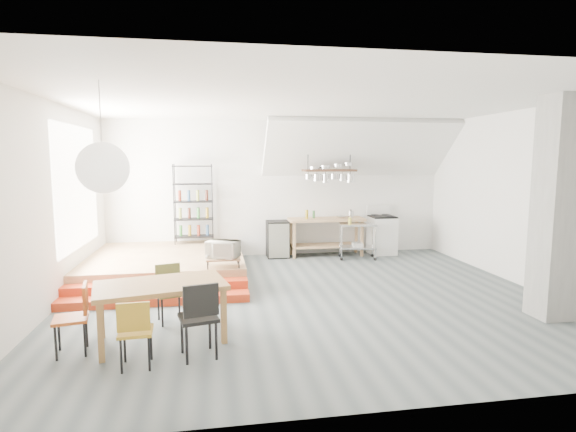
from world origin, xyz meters
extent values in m
plane|color=#4E575A|center=(0.00, 0.00, 0.00)|extent=(8.00, 8.00, 0.00)
cube|color=silver|center=(0.00, 3.50, 1.60)|extent=(8.00, 0.04, 3.20)
cube|color=silver|center=(-4.00, 0.00, 1.60)|extent=(0.04, 7.00, 3.20)
cube|color=silver|center=(4.00, 0.00, 1.60)|extent=(0.04, 7.00, 3.20)
cube|color=white|center=(0.00, 0.00, 3.20)|extent=(8.00, 7.00, 0.02)
cube|color=white|center=(1.80, 2.90, 2.55)|extent=(4.40, 1.44, 1.32)
cube|color=white|center=(-3.98, 1.50, 1.80)|extent=(0.02, 2.50, 2.20)
cube|color=#9E734F|center=(-2.50, 2.00, 0.20)|extent=(3.00, 3.00, 0.40)
cube|color=red|center=(-2.50, 0.05, 0.07)|extent=(3.00, 0.35, 0.13)
cube|color=red|center=(-2.50, 0.40, 0.13)|extent=(3.00, 0.35, 0.27)
cube|color=gray|center=(3.30, -1.50, 1.60)|extent=(0.50, 0.50, 3.20)
cube|color=#9E734F|center=(1.10, 3.15, 0.88)|extent=(1.80, 0.60, 0.06)
cube|color=#9E734F|center=(1.10, 3.15, 0.25)|extent=(1.70, 0.55, 0.04)
cube|color=#9E734F|center=(1.92, 3.37, 0.43)|extent=(0.06, 0.06, 0.86)
cube|color=#9E734F|center=(0.28, 3.37, 0.43)|extent=(0.06, 0.06, 0.86)
cube|color=#9E734F|center=(1.92, 2.93, 0.43)|extent=(0.06, 0.06, 0.86)
cube|color=#9E734F|center=(0.28, 2.93, 0.43)|extent=(0.06, 0.06, 0.86)
cube|color=white|center=(2.50, 3.15, 0.45)|extent=(0.60, 0.60, 0.90)
cube|color=black|center=(2.50, 3.15, 0.92)|extent=(0.58, 0.58, 0.03)
cube|color=white|center=(2.50, 3.43, 1.05)|extent=(0.60, 0.05, 0.25)
cylinder|color=black|center=(2.64, 3.29, 0.94)|extent=(0.18, 0.18, 0.02)
cylinder|color=black|center=(2.36, 3.29, 0.94)|extent=(0.18, 0.18, 0.02)
cylinder|color=black|center=(2.64, 3.01, 0.94)|extent=(0.18, 0.18, 0.02)
cylinder|color=black|center=(2.36, 3.01, 0.94)|extent=(0.18, 0.18, 0.02)
cube|color=#3C2318|center=(1.10, 2.95, 2.05)|extent=(1.20, 0.50, 0.05)
cylinder|color=black|center=(0.60, 2.95, 2.62)|extent=(0.02, 0.02, 1.15)
cylinder|color=black|center=(1.60, 2.95, 2.62)|extent=(0.02, 0.02, 1.15)
cylinder|color=silver|center=(0.60, 2.90, 1.91)|extent=(0.16, 0.16, 0.12)
cylinder|color=silver|center=(0.80, 2.90, 1.89)|extent=(0.20, 0.20, 0.16)
cylinder|color=silver|center=(1.00, 2.90, 1.87)|extent=(0.16, 0.16, 0.20)
cylinder|color=silver|center=(1.20, 2.90, 1.91)|extent=(0.20, 0.20, 0.12)
cylinder|color=silver|center=(1.40, 2.90, 1.89)|extent=(0.16, 0.16, 0.16)
cylinder|color=silver|center=(1.60, 2.90, 1.87)|extent=(0.20, 0.20, 0.20)
cylinder|color=black|center=(-1.58, 3.38, 1.30)|extent=(0.02, 0.02, 1.80)
cylinder|color=black|center=(-2.42, 3.38, 1.30)|extent=(0.02, 0.02, 1.80)
cylinder|color=black|center=(-1.58, 3.02, 1.30)|extent=(0.02, 0.02, 1.80)
cylinder|color=black|center=(-2.42, 3.02, 1.30)|extent=(0.02, 0.02, 1.80)
cube|color=black|center=(-2.00, 3.20, 0.55)|extent=(0.88, 0.38, 0.02)
cube|color=black|center=(-2.00, 3.20, 0.95)|extent=(0.88, 0.38, 0.02)
cube|color=black|center=(-2.00, 3.20, 1.35)|extent=(0.88, 0.38, 0.02)
cube|color=black|center=(-2.00, 3.20, 1.75)|extent=(0.88, 0.38, 0.02)
cube|color=black|center=(-2.00, 3.20, 2.15)|extent=(0.88, 0.38, 0.03)
cylinder|color=#398836|center=(-2.00, 3.20, 0.69)|extent=(0.07, 0.07, 0.24)
cylinder|color=#A07A1A|center=(-2.00, 3.20, 1.09)|extent=(0.07, 0.07, 0.24)
cylinder|color=maroon|center=(-2.00, 3.20, 1.49)|extent=(0.07, 0.07, 0.24)
cube|color=#9E734F|center=(-1.40, 0.75, 0.55)|extent=(0.60, 0.40, 0.03)
cylinder|color=black|center=(-1.13, 0.92, 0.47)|extent=(0.02, 0.02, 0.13)
cylinder|color=black|center=(-1.67, 0.92, 0.47)|extent=(0.02, 0.02, 0.13)
cylinder|color=black|center=(-1.13, 0.58, 0.47)|extent=(0.02, 0.02, 0.13)
cylinder|color=black|center=(-1.67, 0.58, 0.47)|extent=(0.02, 0.02, 0.13)
sphere|color=white|center=(-2.81, -1.61, 2.20)|extent=(0.60, 0.60, 0.60)
cube|color=olive|center=(-2.23, -1.48, 0.72)|extent=(1.74, 1.21, 0.06)
cube|color=olive|center=(-1.61, -0.96, 0.35)|extent=(0.08, 0.08, 0.69)
cube|color=olive|center=(-3.00, -1.27, 0.35)|extent=(0.08, 0.08, 0.69)
cube|color=olive|center=(-1.45, -1.69, 0.35)|extent=(0.08, 0.08, 0.69)
cube|color=olive|center=(-2.84, -2.00, 0.35)|extent=(0.08, 0.08, 0.69)
cube|color=#AA801D|center=(-2.42, -2.18, 0.41)|extent=(0.38, 0.38, 0.04)
cube|color=#AA801D|center=(-2.41, -2.35, 0.63)|extent=(0.34, 0.06, 0.32)
cylinder|color=black|center=(-2.56, -2.34, 0.20)|extent=(0.03, 0.03, 0.40)
cylinder|color=black|center=(-2.27, -2.32, 0.20)|extent=(0.03, 0.03, 0.40)
cylinder|color=black|center=(-2.58, -2.05, 0.20)|extent=(0.03, 0.03, 0.40)
cylinder|color=black|center=(-2.29, -2.03, 0.20)|extent=(0.03, 0.03, 0.40)
cube|color=black|center=(-1.75, -2.03, 0.47)|extent=(0.50, 0.50, 0.04)
cube|color=black|center=(-1.71, -2.22, 0.73)|extent=(0.40, 0.13, 0.37)
cylinder|color=black|center=(-1.87, -2.23, 0.23)|extent=(0.03, 0.03, 0.46)
cylinder|color=black|center=(-1.55, -2.16, 0.23)|extent=(0.03, 0.03, 0.46)
cylinder|color=black|center=(-1.95, -1.91, 0.23)|extent=(0.03, 0.03, 0.46)
cylinder|color=black|center=(-1.62, -1.83, 0.23)|extent=(0.03, 0.03, 0.46)
cube|color=olive|center=(-2.17, -0.81, 0.42)|extent=(0.46, 0.46, 0.04)
cube|color=olive|center=(-2.22, -0.65, 0.65)|extent=(0.35, 0.13, 0.32)
cylinder|color=black|center=(-2.07, -0.63, 0.20)|extent=(0.03, 0.03, 0.41)
cylinder|color=black|center=(-2.36, -0.71, 0.20)|extent=(0.03, 0.03, 0.41)
cylinder|color=black|center=(-1.99, -0.91, 0.20)|extent=(0.03, 0.03, 0.41)
cylinder|color=black|center=(-2.27, -0.99, 0.20)|extent=(0.03, 0.03, 0.41)
cube|color=#C4531C|center=(-3.24, -1.71, 0.43)|extent=(0.45, 0.45, 0.04)
cube|color=#C4531C|center=(-3.07, -1.67, 0.67)|extent=(0.11, 0.36, 0.33)
cylinder|color=black|center=(-3.06, -1.83, 0.21)|extent=(0.03, 0.03, 0.42)
cylinder|color=black|center=(-3.12, -1.53, 0.21)|extent=(0.03, 0.03, 0.42)
cylinder|color=black|center=(-3.36, -1.89, 0.21)|extent=(0.03, 0.03, 0.42)
cylinder|color=black|center=(-3.42, -1.59, 0.21)|extent=(0.03, 0.03, 0.42)
cube|color=silver|center=(1.73, 2.70, 0.81)|extent=(0.90, 0.61, 0.04)
cube|color=silver|center=(1.73, 2.70, 0.28)|extent=(0.90, 0.61, 0.03)
cylinder|color=silver|center=(2.15, 2.83, 0.41)|extent=(0.03, 0.03, 0.79)
sphere|color=black|center=(2.15, 2.83, 0.04)|extent=(0.07, 0.07, 0.07)
cylinder|color=silver|center=(1.39, 2.97, 0.41)|extent=(0.03, 0.03, 0.79)
sphere|color=black|center=(1.39, 2.97, 0.04)|extent=(0.07, 0.07, 0.07)
cylinder|color=silver|center=(2.07, 2.43, 0.41)|extent=(0.03, 0.03, 0.79)
sphere|color=black|center=(2.07, 2.43, 0.04)|extent=(0.07, 0.07, 0.07)
cylinder|color=silver|center=(1.32, 2.57, 0.41)|extent=(0.03, 0.03, 0.79)
sphere|color=black|center=(1.32, 2.57, 0.04)|extent=(0.07, 0.07, 0.07)
cube|color=black|center=(-0.07, 3.20, 0.43)|extent=(0.51, 0.51, 0.86)
imported|color=beige|center=(-1.40, 0.75, 0.72)|extent=(0.65, 0.55, 0.30)
imported|color=silver|center=(1.45, 3.10, 0.94)|extent=(0.26, 0.26, 0.05)
camera|label=1|loc=(-1.54, -7.16, 2.29)|focal=28.00mm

